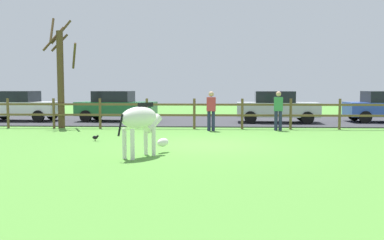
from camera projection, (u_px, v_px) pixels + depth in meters
ground_plane at (207, 145)px, 13.27m from camera, size 60.00×60.00×0.00m
parking_asphalt at (209, 120)px, 22.52m from camera, size 28.00×7.40×0.05m
paddock_fence at (194, 112)px, 18.22m from camera, size 20.87×0.11×1.32m
bare_tree at (61, 73)px, 18.57m from camera, size 1.63×1.26×4.87m
zebra at (141, 121)px, 10.88m from camera, size 1.26×1.69×1.41m
crow_on_grass at (95, 137)px, 14.12m from camera, size 0.21×0.10×0.20m
parked_car_white at (20, 106)px, 21.91m from camera, size 4.05×1.98×1.56m
parked_car_green at (116, 106)px, 21.77m from camera, size 4.10×2.09×1.56m
parked_car_silver at (277, 107)px, 20.91m from camera, size 4.09×2.07×1.56m
visitor_left_of_tree at (278, 109)px, 17.47m from camera, size 0.38×0.25×1.64m
visitor_right_of_tree at (211, 109)px, 17.34m from camera, size 0.38×0.25×1.64m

